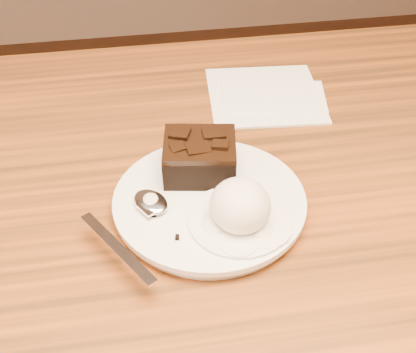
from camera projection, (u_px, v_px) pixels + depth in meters
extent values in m
cylinder|color=white|center=(209.00, 203.00, 0.61)|extent=(0.21, 0.21, 0.02)
cube|color=black|center=(200.00, 159.00, 0.63)|extent=(0.09, 0.08, 0.04)
ellipsoid|color=white|center=(240.00, 205.00, 0.57)|extent=(0.06, 0.07, 0.05)
cylinder|color=white|center=(239.00, 220.00, 0.58)|extent=(0.11, 0.11, 0.00)
cube|color=white|center=(265.00, 94.00, 0.80)|extent=(0.17, 0.17, 0.01)
cube|color=black|center=(153.00, 215.00, 0.58)|extent=(0.01, 0.01, 0.00)
cube|color=black|center=(228.00, 226.00, 0.57)|extent=(0.01, 0.01, 0.00)
cube|color=black|center=(177.00, 237.00, 0.56)|extent=(0.00, 0.01, 0.00)
cube|color=black|center=(254.00, 206.00, 0.59)|extent=(0.01, 0.01, 0.00)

